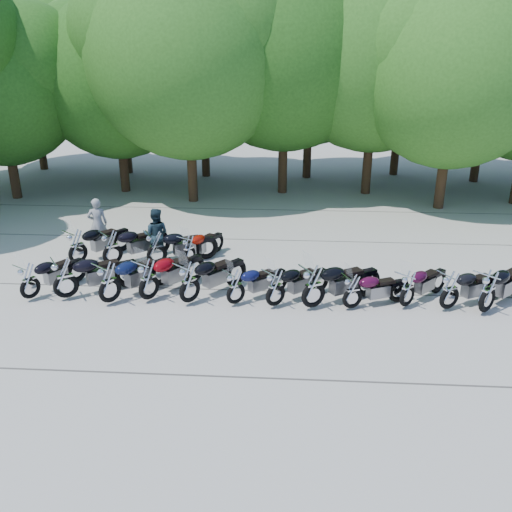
# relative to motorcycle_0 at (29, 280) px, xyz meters

# --- Properties ---
(ground) EXTENTS (90.00, 90.00, 0.00)m
(ground) POSITION_rel_motorcycle_0_xyz_m (6.33, -0.46, -0.62)
(ground) COLOR #9F9A8F
(ground) RESTS_ON ground
(tree_2) EXTENTS (7.31, 7.31, 8.97)m
(tree_2) POSITION_rel_motorcycle_0_xyz_m (-0.93, 12.38, 4.69)
(tree_2) COLOR #3A2614
(tree_2) RESTS_ON ground
(tree_3) EXTENTS (8.70, 8.70, 10.67)m
(tree_3) POSITION_rel_motorcycle_0_xyz_m (2.76, 10.78, 5.70)
(tree_3) COLOR #3A2614
(tree_3) RESTS_ON ground
(tree_4) EXTENTS (9.13, 9.13, 11.20)m
(tree_4) POSITION_rel_motorcycle_0_xyz_m (6.86, 12.63, 6.02)
(tree_4) COLOR #3A2614
(tree_4) RESTS_ON ground
(tree_5) EXTENTS (9.04, 9.04, 11.10)m
(tree_5) POSITION_rel_motorcycle_0_xyz_m (10.94, 12.74, 5.95)
(tree_5) COLOR #3A2614
(tree_5) RESTS_ON ground
(tree_6) EXTENTS (8.00, 8.00, 9.82)m
(tree_6) POSITION_rel_motorcycle_0_xyz_m (13.88, 10.36, 5.19)
(tree_6) COLOR #3A2614
(tree_6) RESTS_ON ground
(tree_9) EXTENTS (7.59, 7.59, 9.32)m
(tree_9) POSITION_rel_motorcycle_0_xyz_m (-7.20, 17.13, 4.90)
(tree_9) COLOR #3A2614
(tree_9) RESTS_ON ground
(tree_10) EXTENTS (7.78, 7.78, 9.55)m
(tree_10) POSITION_rel_motorcycle_0_xyz_m (-1.96, 16.51, 5.04)
(tree_10) COLOR #3A2614
(tree_10) RESTS_ON ground
(tree_11) EXTENTS (7.56, 7.56, 9.28)m
(tree_11) POSITION_rel_motorcycle_0_xyz_m (2.57, 15.97, 4.88)
(tree_11) COLOR #3A2614
(tree_11) RESTS_ON ground
(tree_12) EXTENTS (7.88, 7.88, 9.67)m
(tree_12) POSITION_rel_motorcycle_0_xyz_m (8.13, 16.01, 5.11)
(tree_12) COLOR #3A2614
(tree_12) RESTS_ON ground
(tree_13) EXTENTS (8.31, 8.31, 10.20)m
(tree_13) POSITION_rel_motorcycle_0_xyz_m (13.02, 17.01, 5.42)
(tree_13) COLOR #3A2614
(tree_13) RESTS_ON ground
(tree_14) EXTENTS (8.02, 8.02, 9.84)m
(tree_14) POSITION_rel_motorcycle_0_xyz_m (17.01, 15.63, 5.21)
(tree_14) COLOR #3A2614
(tree_14) RESTS_ON ground
(motorcycle_0) EXTENTS (1.71, 2.21, 1.24)m
(motorcycle_0) POSITION_rel_motorcycle_0_xyz_m (0.00, 0.00, 0.00)
(motorcycle_0) COLOR black
(motorcycle_0) RESTS_ON ground
(motorcycle_1) EXTENTS (2.49, 2.03, 1.41)m
(motorcycle_1) POSITION_rel_motorcycle_0_xyz_m (1.01, 0.08, 0.09)
(motorcycle_1) COLOR black
(motorcycle_1) RESTS_ON ground
(motorcycle_2) EXTENTS (2.12, 2.41, 1.40)m
(motorcycle_2) POSITION_rel_motorcycle_0_xyz_m (2.34, -0.12, 0.08)
(motorcycle_2) COLOR black
(motorcycle_2) RESTS_ON ground
(motorcycle_3) EXTENTS (2.04, 2.46, 1.40)m
(motorcycle_3) POSITION_rel_motorcycle_0_xyz_m (3.37, 0.15, 0.08)
(motorcycle_3) COLOR maroon
(motorcycle_3) RESTS_ON ground
(motorcycle_4) EXTENTS (2.16, 2.37, 1.39)m
(motorcycle_4) POSITION_rel_motorcycle_0_xyz_m (4.55, 0.03, 0.08)
(motorcycle_4) COLOR black
(motorcycle_4) RESTS_ON ground
(motorcycle_5) EXTENTS (2.00, 1.84, 1.18)m
(motorcycle_5) POSITION_rel_motorcycle_0_xyz_m (5.83, 0.04, -0.03)
(motorcycle_5) COLOR #0D113B
(motorcycle_5) RESTS_ON ground
(motorcycle_6) EXTENTS (2.15, 1.97, 1.27)m
(motorcycle_6) POSITION_rel_motorcycle_0_xyz_m (6.93, -0.03, 0.01)
(motorcycle_6) COLOR black
(motorcycle_6) RESTS_ON ground
(motorcycle_7) EXTENTS (2.58, 1.98, 1.44)m
(motorcycle_7) POSITION_rel_motorcycle_0_xyz_m (7.97, -0.07, 0.10)
(motorcycle_7) COLOR black
(motorcycle_7) RESTS_ON ground
(motorcycle_8) EXTENTS (2.13, 1.39, 1.16)m
(motorcycle_8) POSITION_rel_motorcycle_0_xyz_m (9.03, -0.03, -0.04)
(motorcycle_8) COLOR #3A0722
(motorcycle_8) RESTS_ON ground
(motorcycle_9) EXTENTS (1.98, 1.97, 1.21)m
(motorcycle_9) POSITION_rel_motorcycle_0_xyz_m (10.54, 0.19, -0.01)
(motorcycle_9) COLOR #30061F
(motorcycle_9) RESTS_ON ground
(motorcycle_10) EXTENTS (2.31, 1.71, 1.28)m
(motorcycle_10) POSITION_rel_motorcycle_0_xyz_m (11.64, 0.10, 0.02)
(motorcycle_10) COLOR black
(motorcycle_10) RESTS_ON ground
(motorcycle_11) EXTENTS (2.33, 2.26, 1.41)m
(motorcycle_11) POSITION_rel_motorcycle_0_xyz_m (12.59, -0.03, 0.09)
(motorcycle_11) COLOR black
(motorcycle_11) RESTS_ON ground
(motorcycle_12) EXTENTS (2.03, 2.37, 1.36)m
(motorcycle_12) POSITION_rel_motorcycle_0_xyz_m (0.37, 2.67, 0.06)
(motorcycle_12) COLOR black
(motorcycle_12) RESTS_ON ground
(motorcycle_13) EXTENTS (2.28, 2.16, 1.36)m
(motorcycle_13) POSITION_rel_motorcycle_0_xyz_m (1.54, 2.64, 0.06)
(motorcycle_13) COLOR black
(motorcycle_13) RESTS_ON ground
(motorcycle_14) EXTENTS (2.44, 1.69, 1.34)m
(motorcycle_14) POSITION_rel_motorcycle_0_xyz_m (2.98, 2.75, 0.05)
(motorcycle_14) COLOR black
(motorcycle_14) RESTS_ON ground
(motorcycle_15) EXTENTS (1.57, 2.09, 1.16)m
(motorcycle_15) POSITION_rel_motorcycle_0_xyz_m (4.01, 2.89, -0.04)
(motorcycle_15) COLOR maroon
(motorcycle_15) RESTS_ON ground
(rider_0) EXTENTS (0.78, 0.63, 1.84)m
(rider_0) POSITION_rel_motorcycle_0_xyz_m (0.53, 4.26, 0.30)
(rider_0) COLOR gray
(rider_0) RESTS_ON ground
(rider_1) EXTENTS (0.89, 0.70, 1.80)m
(rider_1) POSITION_rel_motorcycle_0_xyz_m (2.85, 3.29, 0.28)
(rider_1) COLOR #1B3039
(rider_1) RESTS_ON ground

